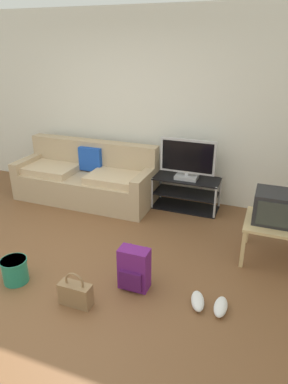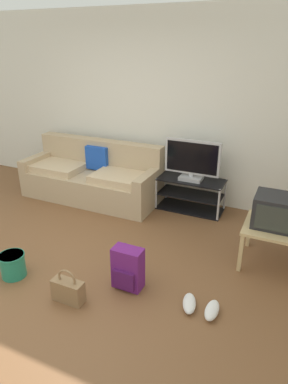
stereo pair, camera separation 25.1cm
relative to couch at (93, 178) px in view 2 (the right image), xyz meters
name	(u,v)px [view 2 (the right image)]	position (x,y,z in m)	size (l,w,h in m)	color
ground_plane	(49,274)	(0.64, -1.88, -0.33)	(9.00, 9.80, 0.02)	brown
wall_back	(146,107)	(0.64, 0.57, 1.03)	(9.00, 0.10, 2.70)	silver
couch	(93,178)	(0.00, 0.00, 0.00)	(2.09, 0.81, 0.86)	tan
tv_stand	(190,194)	(1.51, 0.21, -0.09)	(0.94, 0.42, 0.46)	black
flat_tv	(192,161)	(1.51, 0.19, 0.42)	(0.77, 0.22, 0.57)	#B2B2B7
side_table	(273,231)	(2.71, -0.71, 0.08)	(0.60, 0.60, 0.46)	tan
crt_tv	(277,211)	(2.71, -0.70, 0.31)	(0.46, 0.39, 0.33)	#232326
backpack	(128,268)	(1.49, -1.71, -0.11)	(0.29, 0.24, 0.43)	#661E70
handbag	(68,290)	(1.08, -2.13, -0.20)	(0.31, 0.13, 0.34)	olive
cleaning_bucket	(13,264)	(0.34, -2.05, -0.18)	(0.26, 0.26, 0.25)	#238466
sneakers_pair	(200,307)	(2.24, -1.74, -0.28)	(0.37, 0.29, 0.09)	white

